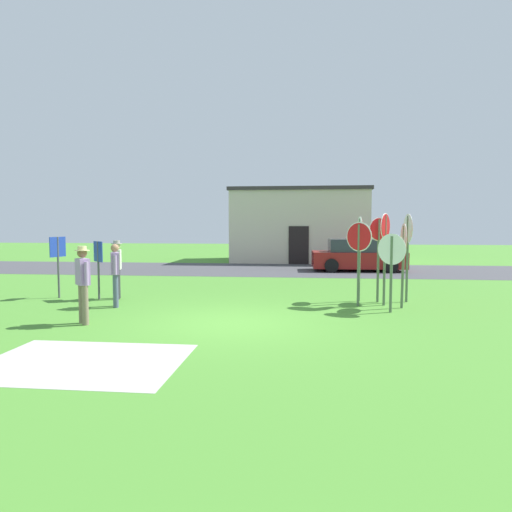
{
  "coord_description": "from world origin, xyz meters",
  "views": [
    {
      "loc": [
        1.63,
        -9.91,
        2.23
      ],
      "look_at": [
        0.23,
        3.01,
        1.3
      ],
      "focal_mm": 31.75,
      "sensor_mm": 36.0,
      "label": 1
    }
  ],
  "objects_px": {
    "person_holding_notes": "(115,272)",
    "stop_sign_leaning_right": "(404,250)",
    "info_panel_leftmost": "(98,259)",
    "parked_car_on_street": "(357,256)",
    "person_with_sunhat": "(117,266)",
    "stop_sign_low_front": "(408,241)",
    "stop_sign_center_cluster": "(379,246)",
    "person_in_dark_shirt": "(83,280)",
    "stop_sign_far_back": "(385,243)",
    "stop_sign_rear_right": "(359,248)",
    "info_panel_middle": "(58,256)",
    "stop_sign_leaning_left": "(360,245)",
    "stop_sign_nearest": "(392,259)"
  },
  "relations": [
    {
      "from": "stop_sign_leaning_right",
      "to": "stop_sign_leaning_left",
      "type": "bearing_deg",
      "value": 135.84
    },
    {
      "from": "stop_sign_leaning_right",
      "to": "stop_sign_leaning_left",
      "type": "relative_size",
      "value": 0.92
    },
    {
      "from": "stop_sign_leaning_left",
      "to": "info_panel_middle",
      "type": "bearing_deg",
      "value": -177.52
    },
    {
      "from": "stop_sign_rear_right",
      "to": "stop_sign_leaning_left",
      "type": "height_order",
      "value": "stop_sign_leaning_left"
    },
    {
      "from": "stop_sign_far_back",
      "to": "stop_sign_rear_right",
      "type": "distance_m",
      "value": 0.75
    },
    {
      "from": "person_holding_notes",
      "to": "stop_sign_leaning_right",
      "type": "bearing_deg",
      "value": 4.92
    },
    {
      "from": "person_holding_notes",
      "to": "info_panel_middle",
      "type": "bearing_deg",
      "value": 151.65
    },
    {
      "from": "parked_car_on_street",
      "to": "info_panel_middle",
      "type": "relative_size",
      "value": 2.38
    },
    {
      "from": "stop_sign_leaning_right",
      "to": "stop_sign_nearest",
      "type": "height_order",
      "value": "stop_sign_leaning_right"
    },
    {
      "from": "stop_sign_leaning_right",
      "to": "info_panel_middle",
      "type": "xyz_separation_m",
      "value": [
        -9.93,
        0.6,
        -0.27
      ]
    },
    {
      "from": "parked_car_on_street",
      "to": "stop_sign_rear_right",
      "type": "xyz_separation_m",
      "value": [
        -1.01,
        -9.38,
        0.88
      ]
    },
    {
      "from": "stop_sign_nearest",
      "to": "person_with_sunhat",
      "type": "height_order",
      "value": "stop_sign_nearest"
    },
    {
      "from": "parked_car_on_street",
      "to": "person_with_sunhat",
      "type": "relative_size",
      "value": 2.51
    },
    {
      "from": "person_holding_notes",
      "to": "person_with_sunhat",
      "type": "height_order",
      "value": "person_with_sunhat"
    },
    {
      "from": "stop_sign_leaning_right",
      "to": "info_panel_middle",
      "type": "height_order",
      "value": "stop_sign_leaning_right"
    },
    {
      "from": "person_with_sunhat",
      "to": "person_in_dark_shirt",
      "type": "bearing_deg",
      "value": -79.01
    },
    {
      "from": "stop_sign_center_cluster",
      "to": "person_in_dark_shirt",
      "type": "height_order",
      "value": "stop_sign_center_cluster"
    },
    {
      "from": "person_in_dark_shirt",
      "to": "stop_sign_far_back",
      "type": "bearing_deg",
      "value": 23.71
    },
    {
      "from": "stop_sign_far_back",
      "to": "stop_sign_leaning_right",
      "type": "distance_m",
      "value": 0.57
    },
    {
      "from": "stop_sign_low_front",
      "to": "info_panel_leftmost",
      "type": "relative_size",
      "value": 1.46
    },
    {
      "from": "stop_sign_low_front",
      "to": "info_panel_middle",
      "type": "relative_size",
      "value": 1.37
    },
    {
      "from": "parked_car_on_street",
      "to": "person_in_dark_shirt",
      "type": "height_order",
      "value": "person_in_dark_shirt"
    },
    {
      "from": "person_holding_notes",
      "to": "stop_sign_rear_right",
      "type": "bearing_deg",
      "value": 7.53
    },
    {
      "from": "stop_sign_rear_right",
      "to": "person_with_sunhat",
      "type": "height_order",
      "value": "stop_sign_rear_right"
    },
    {
      "from": "person_in_dark_shirt",
      "to": "info_panel_leftmost",
      "type": "xyz_separation_m",
      "value": [
        -1.15,
        3.18,
        0.2
      ]
    },
    {
      "from": "stop_sign_far_back",
      "to": "info_panel_middle",
      "type": "xyz_separation_m",
      "value": [
        -9.52,
        0.24,
        -0.44
      ]
    },
    {
      "from": "stop_sign_rear_right",
      "to": "stop_sign_nearest",
      "type": "bearing_deg",
      "value": -49.79
    },
    {
      "from": "stop_sign_center_cluster",
      "to": "person_in_dark_shirt",
      "type": "xyz_separation_m",
      "value": [
        -6.94,
        -3.57,
        -0.63
      ]
    },
    {
      "from": "stop_sign_far_back",
      "to": "stop_sign_low_front",
      "type": "bearing_deg",
      "value": 40.01
    },
    {
      "from": "person_with_sunhat",
      "to": "stop_sign_low_front",
      "type": "bearing_deg",
      "value": 2.45
    },
    {
      "from": "stop_sign_low_front",
      "to": "person_with_sunhat",
      "type": "xyz_separation_m",
      "value": [
        -8.42,
        -0.36,
        -0.75
      ]
    },
    {
      "from": "stop_sign_nearest",
      "to": "person_in_dark_shirt",
      "type": "height_order",
      "value": "stop_sign_nearest"
    },
    {
      "from": "parked_car_on_street",
      "to": "stop_sign_leaning_right",
      "type": "relative_size",
      "value": 1.95
    },
    {
      "from": "stop_sign_rear_right",
      "to": "stop_sign_leaning_left",
      "type": "distance_m",
      "value": 0.8
    },
    {
      "from": "stop_sign_nearest",
      "to": "person_holding_notes",
      "type": "relative_size",
      "value": 1.17
    },
    {
      "from": "stop_sign_rear_right",
      "to": "info_panel_middle",
      "type": "xyz_separation_m",
      "value": [
        -8.8,
        0.4,
        -0.3
      ]
    },
    {
      "from": "stop_sign_far_back",
      "to": "person_in_dark_shirt",
      "type": "xyz_separation_m",
      "value": [
        -7.04,
        -3.09,
        -0.72
      ]
    },
    {
      "from": "stop_sign_leaning_right",
      "to": "stop_sign_far_back",
      "type": "bearing_deg",
      "value": 139.1
    },
    {
      "from": "parked_car_on_street",
      "to": "person_holding_notes",
      "type": "relative_size",
      "value": 2.58
    },
    {
      "from": "stop_sign_leaning_right",
      "to": "info_panel_leftmost",
      "type": "height_order",
      "value": "stop_sign_leaning_right"
    },
    {
      "from": "stop_sign_low_front",
      "to": "stop_sign_nearest",
      "type": "height_order",
      "value": "stop_sign_low_front"
    },
    {
      "from": "stop_sign_low_front",
      "to": "info_panel_middle",
      "type": "xyz_separation_m",
      "value": [
        -10.25,
        -0.37,
        -0.47
      ]
    },
    {
      "from": "stop_sign_leaning_right",
      "to": "person_in_dark_shirt",
      "type": "distance_m",
      "value": 7.96
    },
    {
      "from": "stop_sign_far_back",
      "to": "stop_sign_center_cluster",
      "type": "height_order",
      "value": "stop_sign_far_back"
    },
    {
      "from": "stop_sign_low_front",
      "to": "stop_sign_center_cluster",
      "type": "distance_m",
      "value": 0.85
    },
    {
      "from": "info_panel_leftmost",
      "to": "info_panel_middle",
      "type": "xyz_separation_m",
      "value": [
        -1.33,
        0.16,
        0.09
      ]
    },
    {
      "from": "stop_sign_low_front",
      "to": "stop_sign_leaning_right",
      "type": "distance_m",
      "value": 1.04
    },
    {
      "from": "stop_sign_low_front",
      "to": "stop_sign_center_cluster",
      "type": "bearing_deg",
      "value": -170.51
    },
    {
      "from": "stop_sign_rear_right",
      "to": "stop_sign_nearest",
      "type": "relative_size",
      "value": 1.15
    },
    {
      "from": "stop_sign_leaning_right",
      "to": "person_in_dark_shirt",
      "type": "xyz_separation_m",
      "value": [
        -7.45,
        -2.73,
        -0.55
      ]
    }
  ]
}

